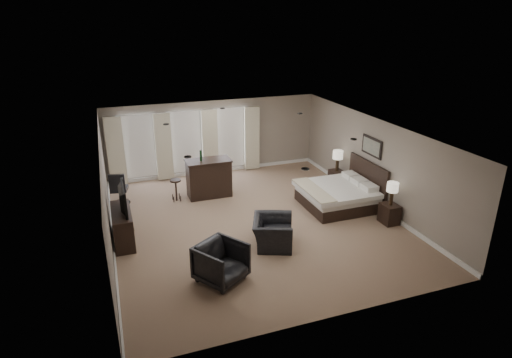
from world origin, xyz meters
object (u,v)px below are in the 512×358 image
object	(u,v)px
nightstand_near	(389,214)
tv	(120,208)
bar_counter	(209,178)
lamp_near	(392,194)
desk_chair	(119,188)
lamp_far	(337,161)
nightstand_far	(336,178)
bar_stool_right	(192,182)
bed	(335,186)
bar_stool_left	(176,190)
armchair_near	(273,228)
dresser	(123,226)
armchair_far	(221,261)

from	to	relation	value
nightstand_near	tv	distance (m)	7.09
nightstand_near	bar_counter	distance (m)	5.46
lamp_near	desk_chair	xyz separation A→B (m)	(-6.87, 3.78, -0.35)
lamp_far	tv	world-z (taller)	lamp_far
nightstand_far	bar_stool_right	world-z (taller)	bar_stool_right
nightstand_near	desk_chair	world-z (taller)	desk_chair
bed	lamp_near	bearing A→B (deg)	-58.46
nightstand_near	bar_stool_left	distance (m)	6.28
armchair_near	desk_chair	size ratio (longest dim) A/B	1.05
dresser	bar_stool_right	xyz separation A→B (m)	(2.28, 2.49, -0.04)
bar_stool_left	desk_chair	bearing A→B (deg)	168.92
lamp_far	desk_chair	world-z (taller)	lamp_far
bed	armchair_far	size ratio (longest dim) A/B	2.15
nightstand_near	nightstand_far	distance (m)	2.90
nightstand_far	armchair_near	distance (m)	4.54
bed	bar_counter	world-z (taller)	bed
bed	armchair_near	size ratio (longest dim) A/B	1.87
armchair_near	armchair_far	size ratio (longest dim) A/B	1.15
lamp_far	bar_stool_right	distance (m)	4.77
dresser	desk_chair	bearing A→B (deg)	88.71
nightstand_near	dresser	xyz separation A→B (m)	(-6.92, 1.39, 0.15)
bed	dresser	bearing A→B (deg)	-179.46
bed	tv	size ratio (longest dim) A/B	1.78
tv	armchair_near	world-z (taller)	tv
bar_stool_left	desk_chair	world-z (taller)	desk_chair
nightstand_far	bar_stool_left	xyz separation A→B (m)	(-5.24, 0.56, 0.08)
lamp_near	lamp_far	bearing A→B (deg)	90.00
nightstand_far	dresser	distance (m)	7.08
nightstand_near	bar_stool_left	world-z (taller)	bar_stool_left
nightstand_near	bar_stool_left	bearing A→B (deg)	146.54
lamp_far	bar_counter	xyz separation A→B (m)	(-4.19, 0.59, -0.27)
bed	nightstand_far	size ratio (longest dim) A/B	3.85
nightstand_near	bar_stool_right	size ratio (longest dim) A/B	0.73
lamp_near	desk_chair	size ratio (longest dim) A/B	0.62
lamp_far	bar_stool_left	bearing A→B (deg)	173.90
bed	armchair_far	xyz separation A→B (m)	(-4.16, -2.52, -0.17)
dresser	tv	size ratio (longest dim) A/B	1.27
nightstand_far	dresser	bearing A→B (deg)	-167.71
bed	lamp_far	distance (m)	1.72
nightstand_near	desk_chair	bearing A→B (deg)	151.17
dresser	lamp_near	bearing A→B (deg)	-11.38
dresser	tv	distance (m)	0.50
bar_stool_right	desk_chair	size ratio (longest dim) A/B	0.73
bed	nightstand_far	world-z (taller)	bed
bar_stool_left	lamp_near	bearing A→B (deg)	-33.46
nightstand_near	bed	bearing A→B (deg)	121.54
lamp_far	tv	size ratio (longest dim) A/B	0.60
nightstand_far	lamp_near	bearing A→B (deg)	-90.00
lamp_far	desk_chair	size ratio (longest dim) A/B	0.67
nightstand_near	desk_chair	size ratio (longest dim) A/B	0.53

